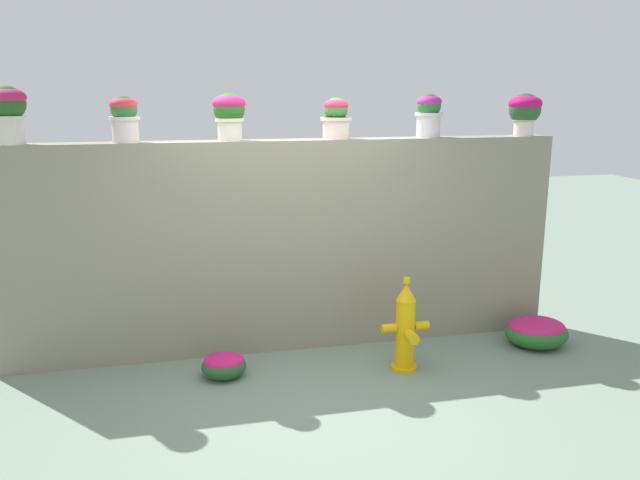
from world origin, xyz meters
TOP-DOWN VIEW (x-y plane):
  - ground_plane at (0.00, 0.00)m, footprint 24.00×24.00m
  - stone_wall at (0.00, 1.08)m, footprint 5.36×0.29m
  - potted_plant_0 at (-2.34, 1.05)m, footprint 0.30×0.30m
  - potted_plant_1 at (-1.42, 1.06)m, footprint 0.26×0.26m
  - potted_plant_2 at (-0.51, 1.09)m, footprint 0.30×0.30m
  - potted_plant_3 at (0.49, 1.11)m, footprint 0.29×0.29m
  - potted_plant_4 at (1.41, 1.10)m, footprint 0.27×0.27m
  - potted_plant_5 at (2.41, 1.05)m, footprint 0.33×0.33m
  - fire_hydrant at (0.93, 0.29)m, footprint 0.44×0.35m
  - flower_bush_left at (2.41, 0.53)m, footprint 0.63×0.56m
  - flower_bush_right at (-0.68, 0.49)m, footprint 0.40×0.36m

SIDE VIEW (x-z plane):
  - ground_plane at x=0.00m, z-range 0.00..0.00m
  - flower_bush_right at x=-0.68m, z-range 0.00..0.23m
  - flower_bush_left at x=2.41m, z-range 0.01..0.29m
  - fire_hydrant at x=0.93m, z-range -0.04..0.82m
  - stone_wall at x=0.00m, z-range 0.00..2.03m
  - potted_plant_3 at x=0.49m, z-range 2.05..2.43m
  - potted_plant_1 at x=-1.42m, z-range 2.06..2.46m
  - potted_plant_4 at x=1.41m, z-range 2.06..2.48m
  - potted_plant_2 at x=-0.51m, z-range 2.08..2.50m
  - potted_plant_5 at x=2.41m, z-range 2.08..2.50m
  - potted_plant_0 at x=-2.34m, z-range 2.09..2.57m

